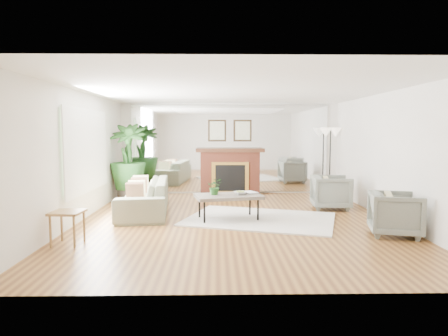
{
  "coord_description": "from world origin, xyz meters",
  "views": [
    {
      "loc": [
        -0.37,
        -7.59,
        1.73
      ],
      "look_at": [
        -0.22,
        0.6,
        0.98
      ],
      "focal_mm": 32.0,
      "sensor_mm": 36.0,
      "label": 1
    }
  ],
  "objects_px": {
    "armchair_back": "(331,192)",
    "coffee_table": "(228,197)",
    "armchair_front": "(395,214)",
    "potted_ficus": "(128,159)",
    "floor_lamp": "(330,138)",
    "sofa": "(144,196)",
    "fireplace": "(230,171)",
    "side_table": "(67,217)"
  },
  "relations": [
    {
      "from": "armchair_back",
      "to": "coffee_table",
      "type": "bearing_deg",
      "value": 120.84
    },
    {
      "from": "armchair_back",
      "to": "armchair_front",
      "type": "bearing_deg",
      "value": -164.57
    },
    {
      "from": "potted_ficus",
      "to": "floor_lamp",
      "type": "height_order",
      "value": "potted_ficus"
    },
    {
      "from": "coffee_table",
      "to": "armchair_back",
      "type": "height_order",
      "value": "armchair_back"
    },
    {
      "from": "potted_ficus",
      "to": "armchair_front",
      "type": "bearing_deg",
      "value": -34.52
    },
    {
      "from": "armchair_back",
      "to": "potted_ficus",
      "type": "bearing_deg",
      "value": 80.57
    },
    {
      "from": "sofa",
      "to": "armchair_back",
      "type": "relative_size",
      "value": 2.96
    },
    {
      "from": "fireplace",
      "to": "sofa",
      "type": "xyz_separation_m",
      "value": [
        -1.91,
        -2.45,
        -0.3
      ]
    },
    {
      "from": "side_table",
      "to": "armchair_back",
      "type": "bearing_deg",
      "value": 29.51
    },
    {
      "from": "armchair_back",
      "to": "armchair_front",
      "type": "distance_m",
      "value": 2.34
    },
    {
      "from": "fireplace",
      "to": "coffee_table",
      "type": "distance_m",
      "value": 3.2
    },
    {
      "from": "armchair_front",
      "to": "potted_ficus",
      "type": "relative_size",
      "value": 0.41
    },
    {
      "from": "potted_ficus",
      "to": "sofa",
      "type": "bearing_deg",
      "value": -67.21
    },
    {
      "from": "armchair_front",
      "to": "side_table",
      "type": "relative_size",
      "value": 1.55
    },
    {
      "from": "coffee_table",
      "to": "floor_lamp",
      "type": "height_order",
      "value": "floor_lamp"
    },
    {
      "from": "fireplace",
      "to": "armchair_front",
      "type": "height_order",
      "value": "fireplace"
    },
    {
      "from": "coffee_table",
      "to": "armchair_back",
      "type": "bearing_deg",
      "value": 25.44
    },
    {
      "from": "potted_ficus",
      "to": "floor_lamp",
      "type": "distance_m",
      "value": 5.37
    },
    {
      "from": "fireplace",
      "to": "armchair_back",
      "type": "distance_m",
      "value": 3.03
    },
    {
      "from": "coffee_table",
      "to": "armchair_front",
      "type": "xyz_separation_m",
      "value": [
        2.74,
        -1.2,
        -0.1
      ]
    },
    {
      "from": "fireplace",
      "to": "side_table",
      "type": "height_order",
      "value": "fireplace"
    },
    {
      "from": "coffee_table",
      "to": "potted_ficus",
      "type": "relative_size",
      "value": 0.72
    },
    {
      "from": "sofa",
      "to": "floor_lamp",
      "type": "distance_m",
      "value": 5.29
    },
    {
      "from": "armchair_back",
      "to": "side_table",
      "type": "bearing_deg",
      "value": 124.9
    },
    {
      "from": "armchair_front",
      "to": "side_table",
      "type": "xyz_separation_m",
      "value": [
        -5.25,
        -0.43,
        0.07
      ]
    },
    {
      "from": "armchair_back",
      "to": "sofa",
      "type": "bearing_deg",
      "value": 100.62
    },
    {
      "from": "sofa",
      "to": "armchair_front",
      "type": "xyz_separation_m",
      "value": [
        4.51,
        -1.93,
        0.01
      ]
    },
    {
      "from": "armchair_back",
      "to": "potted_ficus",
      "type": "relative_size",
      "value": 0.43
    },
    {
      "from": "armchair_back",
      "to": "potted_ficus",
      "type": "xyz_separation_m",
      "value": [
        -4.79,
        1.27,
        0.65
      ]
    },
    {
      "from": "fireplace",
      "to": "floor_lamp",
      "type": "relative_size",
      "value": 1.12
    },
    {
      "from": "fireplace",
      "to": "coffee_table",
      "type": "relative_size",
      "value": 1.48
    },
    {
      "from": "sofa",
      "to": "coffee_table",
      "type": "bearing_deg",
      "value": 61.87
    },
    {
      "from": "potted_ficus",
      "to": "fireplace",
      "type": "bearing_deg",
      "value": 17.33
    },
    {
      "from": "coffee_table",
      "to": "potted_ficus",
      "type": "bearing_deg",
      "value": 135.94
    },
    {
      "from": "armchair_back",
      "to": "side_table",
      "type": "relative_size",
      "value": 1.6
    },
    {
      "from": "sofa",
      "to": "armchair_back",
      "type": "distance_m",
      "value": 4.12
    },
    {
      "from": "floor_lamp",
      "to": "side_table",
      "type": "bearing_deg",
      "value": -138.94
    },
    {
      "from": "side_table",
      "to": "potted_ficus",
      "type": "height_order",
      "value": "potted_ficus"
    },
    {
      "from": "armchair_front",
      "to": "coffee_table",
      "type": "bearing_deg",
      "value": 80.51
    },
    {
      "from": "side_table",
      "to": "sofa",
      "type": "bearing_deg",
      "value": 72.62
    },
    {
      "from": "coffee_table",
      "to": "side_table",
      "type": "bearing_deg",
      "value": -146.98
    },
    {
      "from": "armchair_front",
      "to": "armchair_back",
      "type": "bearing_deg",
      "value": 24.15
    }
  ]
}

